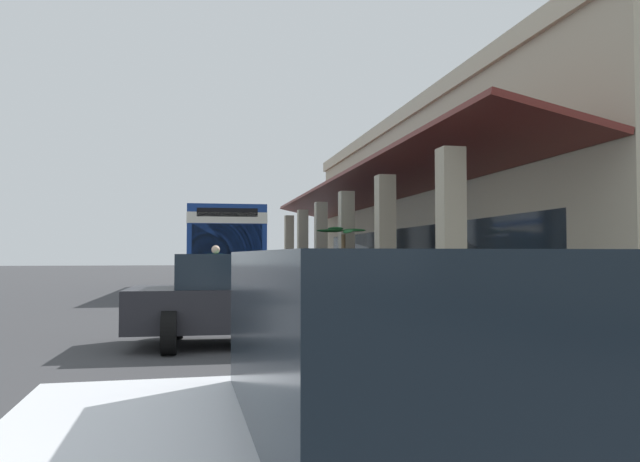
# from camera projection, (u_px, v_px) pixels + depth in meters

# --- Properties ---
(ground) EXTENTS (120.00, 120.00, 0.00)m
(ground) POSITION_uv_depth(u_px,v_px,m) (399.00, 286.00, 28.50)
(ground) COLOR #38383A
(curb_strip) EXTENTS (36.36, 0.50, 0.12)m
(curb_strip) POSITION_uv_depth(u_px,v_px,m) (301.00, 287.00, 26.28)
(curb_strip) COLOR #9E998E
(curb_strip) RESTS_ON ground
(plaza_building) EXTENTS (30.60, 14.13, 7.80)m
(plaza_building) POSITION_uv_depth(u_px,v_px,m) (506.00, 202.00, 28.34)
(plaza_building) COLOR #B2A88E
(plaza_building) RESTS_ON ground
(transit_bus) EXTENTS (11.26, 2.99, 3.34)m
(transit_bus) POSITION_uv_depth(u_px,v_px,m) (223.00, 245.00, 25.08)
(transit_bus) COLOR navy
(transit_bus) RESTS_ON ground
(parked_sedan_charcoal) EXTENTS (2.54, 4.46, 1.47)m
(parked_sedan_charcoal) POSITION_uv_depth(u_px,v_px,m) (263.00, 298.00, 10.07)
(parked_sedan_charcoal) COLOR #232328
(parked_sedan_charcoal) RESTS_ON ground
(pedestrian) EXTENTS (0.65, 0.44, 1.71)m
(pedestrian) POSITION_uv_depth(u_px,v_px,m) (216.00, 273.00, 16.69)
(pedestrian) COLOR #726651
(pedestrian) RESTS_ON ground
(potted_palm) EXTENTS (1.61, 1.90, 2.53)m
(potted_palm) POSITION_uv_depth(u_px,v_px,m) (343.00, 278.00, 22.85)
(potted_palm) COLOR #4C4742
(potted_palm) RESTS_ON ground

